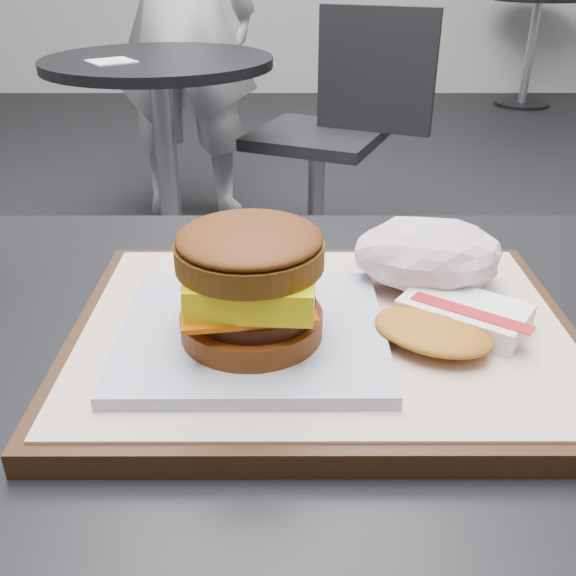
# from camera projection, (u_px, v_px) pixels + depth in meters

# --- Properties ---
(customer_table) EXTENTS (0.80, 0.60, 0.77)m
(customer_table) POSITION_uv_depth(u_px,v_px,m) (240.00, 541.00, 0.56)
(customer_table) COLOR #A5A5AA
(customer_table) RESTS_ON ground
(serving_tray) EXTENTS (0.38, 0.28, 0.02)m
(serving_tray) POSITION_uv_depth(u_px,v_px,m) (323.00, 336.00, 0.49)
(serving_tray) COLOR black
(serving_tray) RESTS_ON customer_table
(breakfast_sandwich) EXTENTS (0.19, 0.17, 0.09)m
(breakfast_sandwich) POSITION_uv_depth(u_px,v_px,m) (252.00, 295.00, 0.44)
(breakfast_sandwich) COLOR silver
(breakfast_sandwich) RESTS_ON serving_tray
(hash_brown) EXTENTS (0.14, 0.13, 0.02)m
(hash_brown) POSITION_uv_depth(u_px,v_px,m) (450.00, 321.00, 0.47)
(hash_brown) COLOR white
(hash_brown) RESTS_ON serving_tray
(crumpled_wrapper) EXTENTS (0.12, 0.10, 0.05)m
(crumpled_wrapper) POSITION_uv_depth(u_px,v_px,m) (429.00, 255.00, 0.53)
(crumpled_wrapper) COLOR white
(crumpled_wrapper) RESTS_ON serving_tray
(neighbor_table) EXTENTS (0.70, 0.70, 0.75)m
(neighbor_table) POSITION_uv_depth(u_px,v_px,m) (164.00, 123.00, 2.03)
(neighbor_table) COLOR black
(neighbor_table) RESTS_ON ground
(napkin) EXTENTS (0.17, 0.17, 0.00)m
(napkin) POSITION_uv_depth(u_px,v_px,m) (111.00, 61.00, 1.85)
(napkin) COLOR white
(napkin) RESTS_ON neighbor_table
(neighbor_chair) EXTENTS (0.66, 0.55, 0.88)m
(neighbor_chair) POSITION_uv_depth(u_px,v_px,m) (337.00, 122.00, 2.21)
(neighbor_chair) COLOR #959599
(neighbor_chair) RESTS_ON ground
(patron) EXTENTS (0.65, 0.47, 1.66)m
(patron) POSITION_uv_depth(u_px,v_px,m) (179.00, 9.00, 2.48)
(patron) COLOR silver
(patron) RESTS_ON ground
(bg_table_far) EXTENTS (0.66, 0.66, 0.75)m
(bg_table_far) POSITION_uv_depth(u_px,v_px,m) (535.00, 24.00, 4.54)
(bg_table_far) COLOR black
(bg_table_far) RESTS_ON ground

